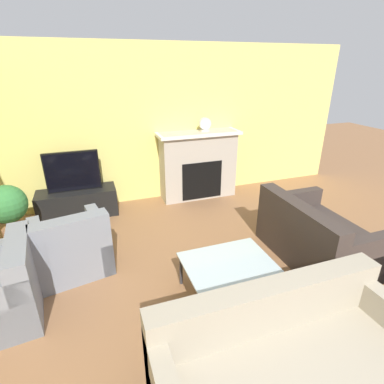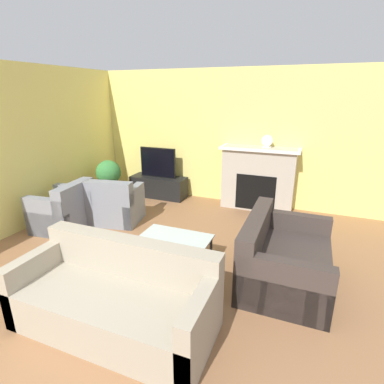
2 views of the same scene
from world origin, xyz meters
name	(u,v)px [view 1 (image 1 of 2)]	position (x,y,z in m)	size (l,w,h in m)	color
wall_back	(140,127)	(0.00, 5.06, 1.35)	(8.06, 0.06, 2.70)	#EADB72
fireplace	(198,164)	(0.99, 4.82, 0.65)	(1.50, 0.48, 1.24)	#B2A899
tv_stand	(78,203)	(-1.18, 4.72, 0.23)	(1.24, 0.46, 0.46)	black
tv	(73,172)	(-1.18, 4.72, 0.78)	(0.83, 0.06, 0.65)	black
couch_sectional	(286,366)	(0.28, 1.06, 0.29)	(1.98, 0.87, 0.82)	#9E937F
couch_loveseat	(316,238)	(1.73, 2.44, 0.29)	(0.99, 1.44, 0.82)	#3D332D
armchair_accent	(72,249)	(-1.24, 3.19, 0.31)	(0.94, 0.86, 0.82)	gray
coffee_table	(229,266)	(0.35, 2.19, 0.37)	(0.94, 0.75, 0.41)	#333338
potted_plant	(8,209)	(-2.02, 4.08, 0.57)	(0.52, 0.52, 0.89)	#AD704C
mantel_clock	(205,124)	(1.11, 4.82, 1.37)	(0.21, 0.07, 0.24)	beige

